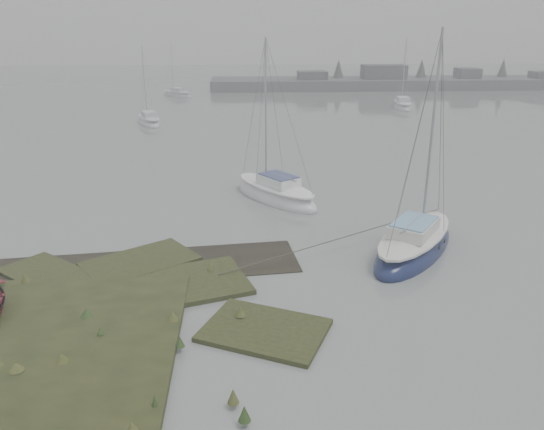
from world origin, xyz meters
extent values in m
plane|color=slate|center=(0.00, 30.00, 0.00)|extent=(160.00, 160.00, 0.00)
cube|color=#4C4F51|center=(26.00, 62.00, 0.60)|extent=(60.00, 8.00, 1.60)
cube|color=#424247|center=(10.00, 61.00, 1.40)|extent=(4.00, 3.00, 2.20)
cube|color=#424247|center=(20.00, 61.00, 1.80)|extent=(6.00, 3.00, 3.00)
cube|color=#424247|center=(32.00, 61.00, 1.55)|extent=(3.00, 3.00, 2.50)
cone|color=#384238|center=(14.00, 63.00, 2.20)|extent=(2.00, 2.00, 3.50)
cone|color=#384238|center=(26.00, 63.00, 2.20)|extent=(2.00, 2.00, 3.50)
cone|color=#384238|center=(38.00, 63.00, 2.20)|extent=(2.00, 2.00, 3.50)
ellipsoid|color=#10183E|center=(6.75, 5.04, 0.11)|extent=(5.60, 6.51, 1.58)
ellipsoid|color=silver|center=(6.75, 5.04, 0.74)|extent=(4.76, 5.58, 0.45)
cube|color=silver|center=(6.58, 4.81, 1.13)|extent=(2.45, 2.62, 0.47)
cube|color=#6F9CC3|center=(6.58, 4.81, 1.40)|extent=(2.27, 2.42, 0.07)
cylinder|color=#939399|center=(7.25, 5.71, 4.79)|extent=(0.10, 0.10, 7.44)
cylinder|color=#939399|center=(6.47, 4.66, 1.40)|extent=(1.62, 2.14, 0.08)
ellipsoid|color=silver|center=(1.66, 12.24, 0.11)|extent=(5.15, 6.20, 1.49)
ellipsoid|color=white|center=(1.66, 12.24, 0.70)|extent=(4.37, 5.32, 0.42)
cube|color=white|center=(1.81, 12.02, 1.07)|extent=(2.28, 2.48, 0.44)
cube|color=navy|center=(1.81, 12.02, 1.31)|extent=(2.11, 2.28, 0.07)
cylinder|color=#939399|center=(1.21, 12.89, 4.51)|extent=(0.10, 0.10, 7.01)
cylinder|color=#939399|center=(1.91, 11.88, 1.31)|extent=(1.46, 2.06, 0.08)
ellipsoid|color=silver|center=(-8.45, 35.09, 0.09)|extent=(3.46, 5.48, 1.27)
ellipsoid|color=silver|center=(-8.45, 35.09, 0.60)|extent=(2.90, 4.73, 0.36)
cube|color=silver|center=(-8.37, 34.88, 0.91)|extent=(1.68, 2.07, 0.37)
cube|color=silver|center=(-8.37, 34.88, 1.12)|extent=(1.56, 1.90, 0.06)
cylinder|color=#939399|center=(-8.69, 35.71, 3.84)|extent=(0.08, 0.08, 5.96)
cylinder|color=#939399|center=(-8.31, 34.74, 1.12)|extent=(0.81, 1.97, 0.07)
ellipsoid|color=#B3B8BC|center=(17.57, 43.24, 0.10)|extent=(2.56, 5.79, 1.36)
ellipsoid|color=silver|center=(17.57, 43.24, 0.64)|extent=(2.10, 5.03, 0.38)
cube|color=silver|center=(17.54, 43.00, 0.98)|extent=(1.44, 2.06, 0.40)
cube|color=silver|center=(17.54, 43.00, 1.20)|extent=(1.34, 1.89, 0.06)
cylinder|color=#939399|center=(17.67, 43.96, 4.12)|extent=(0.09, 0.09, 6.40)
cylinder|color=#939399|center=(17.52, 42.85, 1.20)|extent=(0.37, 2.23, 0.07)
ellipsoid|color=#A8ABB1|center=(-7.99, 54.66, 0.08)|extent=(4.70, 4.50, 1.19)
ellipsoid|color=silver|center=(-7.99, 54.66, 0.56)|extent=(4.02, 3.84, 0.34)
cube|color=silver|center=(-7.83, 54.51, 0.85)|extent=(1.95, 1.91, 0.35)
cube|color=silver|center=(-7.83, 54.51, 1.05)|extent=(1.80, 1.76, 0.06)
cylinder|color=#939399|center=(-8.45, 55.08, 3.60)|extent=(0.08, 0.08, 5.60)
cylinder|color=#939399|center=(-7.73, 54.42, 1.05)|extent=(1.49, 1.37, 0.06)
camera|label=1|loc=(-0.09, -14.07, 8.60)|focal=35.00mm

